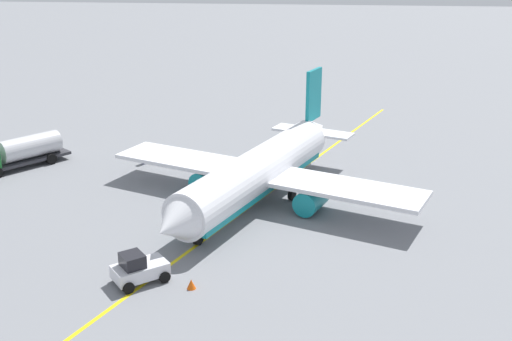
# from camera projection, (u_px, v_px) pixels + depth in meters

# --- Properties ---
(ground_plane) EXTENTS (400.00, 400.00, 0.00)m
(ground_plane) POSITION_uv_depth(u_px,v_px,m) (256.00, 202.00, 55.66)
(ground_plane) COLOR slate
(airplane) EXTENTS (28.79, 28.97, 9.81)m
(airplane) POSITION_uv_depth(u_px,v_px,m) (258.00, 172.00, 55.13)
(airplane) COLOR white
(airplane) RESTS_ON ground
(fuel_tanker) EXTENTS (9.10, 7.76, 3.15)m
(fuel_tanker) POSITION_uv_depth(u_px,v_px,m) (21.00, 151.00, 63.88)
(fuel_tanker) COLOR #2D2D33
(fuel_tanker) RESTS_ON ground
(pushback_tug) EXTENTS (3.94, 4.08, 2.20)m
(pushback_tug) POSITION_uv_depth(u_px,v_px,m) (139.00, 269.00, 42.13)
(pushback_tug) COLOR silver
(pushback_tug) RESTS_ON ground
(refueling_worker) EXTENTS (0.60, 0.63, 1.71)m
(refueling_worker) POSITION_uv_depth(u_px,v_px,m) (144.00, 156.00, 65.27)
(refueling_worker) COLOR navy
(refueling_worker) RESTS_ON ground
(safety_cone_nose) EXTENTS (0.61, 0.61, 0.68)m
(safety_cone_nose) POSITION_uv_depth(u_px,v_px,m) (191.00, 284.00, 41.52)
(safety_cone_nose) COLOR #F2590F
(safety_cone_nose) RESTS_ON ground
(taxi_line_marking) EXTENTS (70.62, 27.98, 0.01)m
(taxi_line_marking) POSITION_uv_depth(u_px,v_px,m) (256.00, 202.00, 55.66)
(taxi_line_marking) COLOR yellow
(taxi_line_marking) RESTS_ON ground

